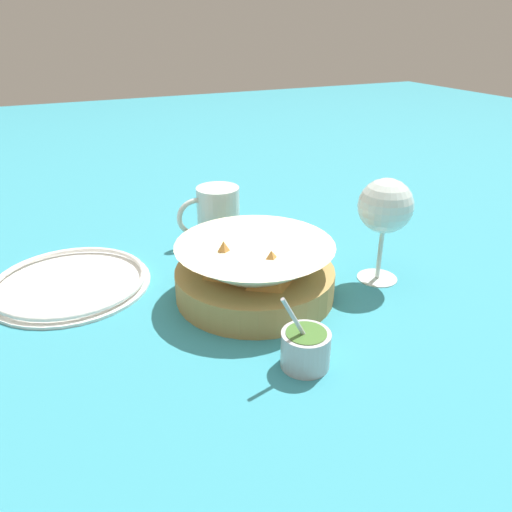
% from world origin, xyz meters
% --- Properties ---
extents(ground_plane, '(4.00, 4.00, 0.00)m').
position_xyz_m(ground_plane, '(0.00, 0.00, 0.00)').
color(ground_plane, teal).
extents(food_basket, '(0.23, 0.23, 0.10)m').
position_xyz_m(food_basket, '(-0.00, 0.04, 0.04)').
color(food_basket, '#B2894C').
rests_on(food_basket, ground_plane).
extents(sauce_cup, '(0.06, 0.06, 0.10)m').
position_xyz_m(sauce_cup, '(0.01, 0.21, 0.03)').
color(sauce_cup, '#B7B7BC').
rests_on(sauce_cup, ground_plane).
extents(wine_glass, '(0.08, 0.08, 0.16)m').
position_xyz_m(wine_glass, '(-0.20, 0.07, 0.12)').
color(wine_glass, silver).
rests_on(wine_glass, ground_plane).
extents(beer_mug, '(0.12, 0.08, 0.10)m').
position_xyz_m(beer_mug, '(-0.02, -0.18, 0.05)').
color(beer_mug, silver).
rests_on(beer_mug, ground_plane).
extents(side_plate, '(0.24, 0.24, 0.01)m').
position_xyz_m(side_plate, '(0.25, -0.11, 0.01)').
color(side_plate, white).
rests_on(side_plate, ground_plane).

